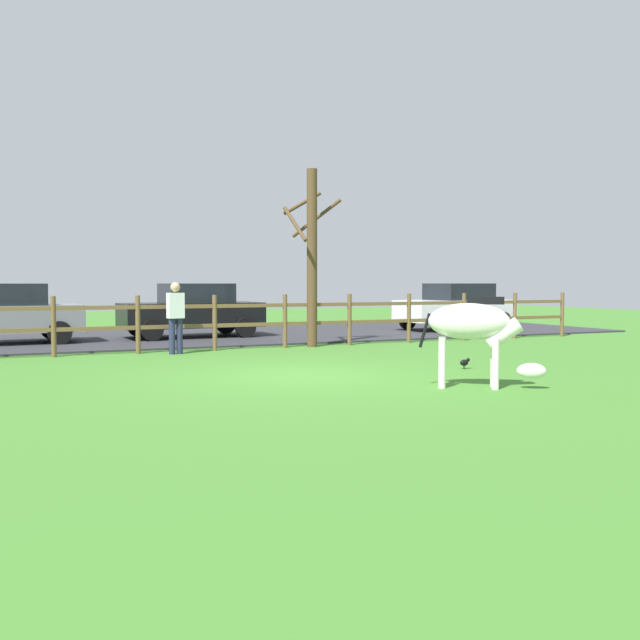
# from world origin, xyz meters

# --- Properties ---
(ground_plane) EXTENTS (60.00, 60.00, 0.00)m
(ground_plane) POSITION_xyz_m (0.00, 0.00, 0.00)
(ground_plane) COLOR #3D7528
(parking_asphalt) EXTENTS (28.00, 7.40, 0.05)m
(parking_asphalt) POSITION_xyz_m (0.00, 9.30, 0.03)
(parking_asphalt) COLOR #2D2D33
(parking_asphalt) RESTS_ON ground_plane
(paddock_fence) EXTENTS (21.79, 0.11, 1.34)m
(paddock_fence) POSITION_xyz_m (-0.16, 5.00, 0.76)
(paddock_fence) COLOR brown
(paddock_fence) RESTS_ON ground_plane
(bare_tree) EXTENTS (1.56, 1.55, 4.49)m
(bare_tree) POSITION_xyz_m (2.37, 5.00, 2.36)
(bare_tree) COLOR #513A23
(bare_tree) RESTS_ON ground_plane
(zebra) EXTENTS (1.68, 1.28, 1.41)m
(zebra) POSITION_xyz_m (1.90, -2.39, 0.93)
(zebra) COLOR white
(zebra) RESTS_ON ground_plane
(crow_on_grass) EXTENTS (0.21, 0.10, 0.20)m
(crow_on_grass) POSITION_xyz_m (3.19, -0.40, 0.13)
(crow_on_grass) COLOR black
(crow_on_grass) RESTS_ON ground_plane
(parked_car_grey) EXTENTS (4.09, 2.07, 1.56)m
(parked_car_grey) POSITION_xyz_m (-4.85, 8.51, 0.84)
(parked_car_grey) COLOR slate
(parked_car_grey) RESTS_ON parking_asphalt
(parked_car_white) EXTENTS (4.10, 2.09, 1.56)m
(parked_car_white) POSITION_xyz_m (9.15, 8.32, 0.84)
(parked_car_white) COLOR white
(parked_car_white) RESTS_ON parking_asphalt
(parked_car_black) EXTENTS (4.08, 2.05, 1.56)m
(parked_car_black) POSITION_xyz_m (0.21, 8.71, 0.84)
(parked_car_black) COLOR black
(parked_car_black) RESTS_ON parking_asphalt
(visitor_near_fence) EXTENTS (0.39, 0.27, 1.64)m
(visitor_near_fence) POSITION_xyz_m (-1.19, 4.57, 0.91)
(visitor_near_fence) COLOR #232847
(visitor_near_fence) RESTS_ON ground_plane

